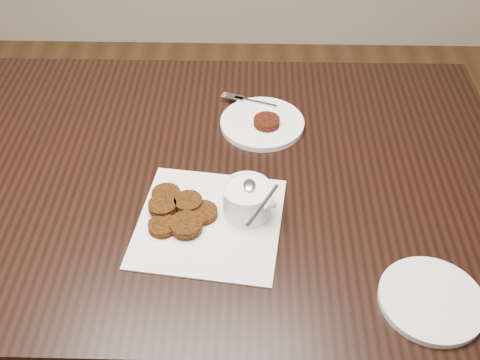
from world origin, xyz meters
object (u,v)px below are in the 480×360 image
table (203,277)px  napkin (209,222)px  sauce_ramekin (247,187)px  plate_empty (431,300)px  plate_with_patty (262,121)px

table → napkin: 0.41m
napkin → sauce_ramekin: 0.10m
table → plate_empty: (0.44, -0.33, 0.38)m
plate_empty → plate_with_patty: bearing=120.6°
table → napkin: bearing=-74.8°
sauce_ramekin → plate_empty: 0.39m
napkin → plate_empty: plate_empty is taller
napkin → plate_empty: size_ratio=1.53×
napkin → plate_empty: (0.39, -0.18, 0.00)m
table → plate_with_patty: (0.15, 0.16, 0.39)m
plate_with_patty → plate_empty: size_ratio=1.09×
plate_with_patty → plate_empty: 0.57m
table → sauce_ramekin: 0.48m
napkin → plate_with_patty: bearing=71.4°
plate_with_patty → plate_empty: bearing=-59.4°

